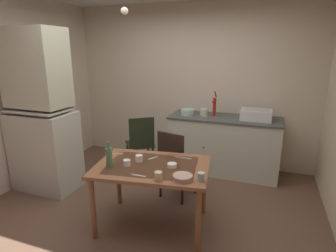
# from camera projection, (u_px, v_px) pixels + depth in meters

# --- Properties ---
(ground_plane) EXTENTS (5.08, 5.08, 0.00)m
(ground_plane) POSITION_uv_depth(u_px,v_px,m) (145.00, 215.00, 3.28)
(ground_plane) COLOR brown
(wall_back) EXTENTS (4.18, 0.10, 2.65)m
(wall_back) POSITION_uv_depth(u_px,v_px,m) (191.00, 85.00, 4.67)
(wall_back) COLOR beige
(wall_back) RESTS_ON ground
(hutch_cabinet) EXTENTS (0.85, 0.54, 2.18)m
(hutch_cabinet) POSITION_uv_depth(u_px,v_px,m) (41.00, 118.00, 3.70)
(hutch_cabinet) COLOR beige
(hutch_cabinet) RESTS_ON ground
(counter_cabinet) EXTENTS (1.70, 0.64, 0.90)m
(counter_cabinet) POSITION_uv_depth(u_px,v_px,m) (223.00, 145.00, 4.36)
(counter_cabinet) COLOR beige
(counter_cabinet) RESTS_ON ground
(sink_basin) EXTENTS (0.44, 0.34, 0.15)m
(sink_basin) POSITION_uv_depth(u_px,v_px,m) (256.00, 115.00, 4.06)
(sink_basin) COLOR white
(sink_basin) RESTS_ON counter_cabinet
(hand_pump) EXTENTS (0.05, 0.27, 0.39)m
(hand_pump) POSITION_uv_depth(u_px,v_px,m) (214.00, 105.00, 4.29)
(hand_pump) COLOR #B21E19
(hand_pump) RESTS_ON counter_cabinet
(mixing_bowl_counter) EXTENTS (0.21, 0.21, 0.09)m
(mixing_bowl_counter) POSITION_uv_depth(u_px,v_px,m) (187.00, 112.00, 4.37)
(mixing_bowl_counter) COLOR #ADD1C1
(mixing_bowl_counter) RESTS_ON counter_cabinet
(stoneware_crock) EXTENTS (0.12, 0.12, 0.11)m
(stoneware_crock) POSITION_uv_depth(u_px,v_px,m) (204.00, 112.00, 4.32)
(stoneware_crock) COLOR beige
(stoneware_crock) RESTS_ON counter_cabinet
(dining_table) EXTENTS (1.30, 0.99, 0.72)m
(dining_table) POSITION_uv_depth(u_px,v_px,m) (152.00, 172.00, 2.95)
(dining_table) COLOR brown
(dining_table) RESTS_ON ground
(chair_far_side) EXTENTS (0.49, 0.49, 0.92)m
(chair_far_side) POSITION_uv_depth(u_px,v_px,m) (175.00, 163.00, 3.55)
(chair_far_side) COLOR black
(chair_far_side) RESTS_ON ground
(chair_by_counter) EXTENTS (0.56, 0.56, 0.94)m
(chair_by_counter) POSITION_uv_depth(u_px,v_px,m) (141.00, 143.00, 4.27)
(chair_by_counter) COLOR black
(chair_by_counter) RESTS_ON ground
(serving_bowl_wide) EXTENTS (0.10, 0.10, 0.04)m
(serving_bowl_wide) POSITION_uv_depth(u_px,v_px,m) (172.00, 165.00, 2.87)
(serving_bowl_wide) COLOR white
(serving_bowl_wide) RESTS_ON dining_table
(soup_bowl_small) EXTENTS (0.19, 0.19, 0.05)m
(soup_bowl_small) POSITION_uv_depth(u_px,v_px,m) (183.00, 177.00, 2.59)
(soup_bowl_small) COLOR tan
(soup_bowl_small) RESTS_ON dining_table
(teacup_cream) EXTENTS (0.08, 0.08, 0.07)m
(teacup_cream) POSITION_uv_depth(u_px,v_px,m) (139.00, 158.00, 3.01)
(teacup_cream) COLOR white
(teacup_cream) RESTS_ON dining_table
(mug_dark) EXTENTS (0.08, 0.08, 0.07)m
(mug_dark) POSITION_uv_depth(u_px,v_px,m) (127.00, 163.00, 2.90)
(mug_dark) COLOR white
(mug_dark) RESTS_ON dining_table
(mug_tall) EXTENTS (0.07, 0.07, 0.09)m
(mug_tall) POSITION_uv_depth(u_px,v_px,m) (158.00, 176.00, 2.57)
(mug_tall) COLOR beige
(mug_tall) RESTS_ON dining_table
(teacup_mint) EXTENTS (0.07, 0.07, 0.08)m
(teacup_mint) POSITION_uv_depth(u_px,v_px,m) (201.00, 177.00, 2.56)
(teacup_mint) COLOR #ADD1C1
(teacup_mint) RESTS_ON dining_table
(glass_bottle) EXTENTS (0.07, 0.07, 0.27)m
(glass_bottle) POSITION_uv_depth(u_px,v_px,m) (109.00, 157.00, 2.86)
(glass_bottle) COLOR #4C7F56
(glass_bottle) RESTS_ON dining_table
(table_knife) EXTENTS (0.20, 0.03, 0.00)m
(table_knife) POSITION_uv_depth(u_px,v_px,m) (182.00, 158.00, 3.12)
(table_knife) COLOR silver
(table_knife) RESTS_ON dining_table
(teaspoon_near_bowl) EXTENTS (0.15, 0.03, 0.00)m
(teaspoon_near_bowl) POSITION_uv_depth(u_px,v_px,m) (139.00, 176.00, 2.67)
(teaspoon_near_bowl) COLOR beige
(teaspoon_near_bowl) RESTS_ON dining_table
(teaspoon_by_cup) EXTENTS (0.08, 0.13, 0.00)m
(teaspoon_by_cup) POSITION_uv_depth(u_px,v_px,m) (153.00, 158.00, 3.11)
(teaspoon_by_cup) COLOR beige
(teaspoon_by_cup) RESTS_ON dining_table
(serving_spoon) EXTENTS (0.14, 0.06, 0.00)m
(serving_spoon) POSITION_uv_depth(u_px,v_px,m) (117.00, 154.00, 3.23)
(serving_spoon) COLOR beige
(serving_spoon) RESTS_ON dining_table
(pendant_bulb) EXTENTS (0.08, 0.08, 0.08)m
(pendant_bulb) POSITION_uv_depth(u_px,v_px,m) (125.00, 11.00, 2.97)
(pendant_bulb) COLOR #F9EFCC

